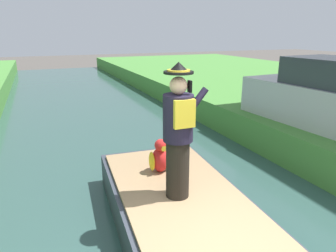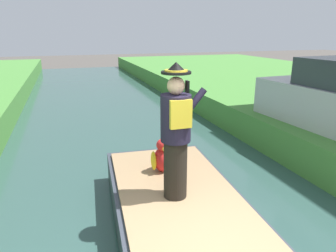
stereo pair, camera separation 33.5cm
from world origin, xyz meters
name	(u,v)px [view 2 (the right image)]	position (x,y,z in m)	size (l,w,h in m)	color
boat	(182,219)	(0.00, 1.26, 0.40)	(2.12, 4.33, 0.61)	#333842
person_pirate	(176,133)	(-0.06, 1.38, 1.64)	(0.61, 0.42, 1.85)	black
parrot_plush	(162,157)	(0.01, 2.21, 0.95)	(0.36, 0.35, 0.57)	red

